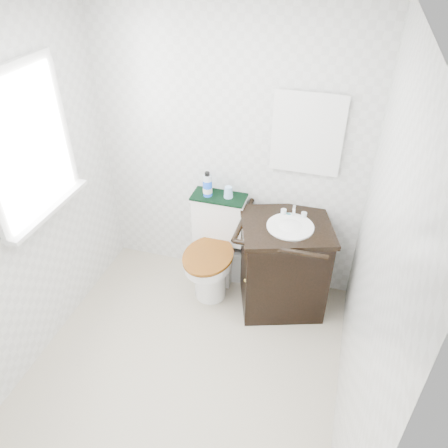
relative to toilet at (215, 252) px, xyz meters
The scene contains 15 objects.
floor 1.03m from the toilet, 87.04° to the right, with size 2.40×2.40×0.00m, color #B9AA95.
ceiling 2.25m from the toilet, 87.04° to the right, with size 2.40×2.40×0.00m, color silver.
wall_back 0.87m from the toilet, 77.97° to the left, with size 2.40×2.40×0.00m, color silver.
wall_front 2.32m from the toilet, 88.68° to the right, with size 2.40×2.40×0.00m, color silver.
wall_left 1.65m from the toilet, 137.40° to the right, with size 2.40×2.40×0.00m, color silver.
wall_right 1.72m from the toilet, 40.01° to the right, with size 2.40×2.40×0.00m, color silver.
window 1.72m from the toilet, 144.95° to the right, with size 0.02×0.70×0.90m, color white.
mirror 1.28m from the toilet, 17.88° to the left, with size 0.50×0.02×0.60m, color silver.
toilet is the anchor object (origin of this frame).
vanity 0.61m from the toilet, ahead, with size 0.84×0.77×0.92m.
trash_bin 0.28m from the toilet, 43.60° to the left, with size 0.26×0.23×0.32m.
towel 0.50m from the toilet, 90.00° to the left, with size 0.45×0.22×0.02m, color black.
mouthwash_bottle 0.61m from the toilet, 130.23° to the left, with size 0.07×0.07×0.21m.
cup 0.56m from the toilet, 58.41° to the left, with size 0.08×0.08×0.09m, color #99C9FB.
soap_bar 0.75m from the toilet, ahead, with size 0.06×0.04×0.02m, color #17646F.
Camera 1 is at (0.86, -1.84, 2.74)m, focal length 35.00 mm.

